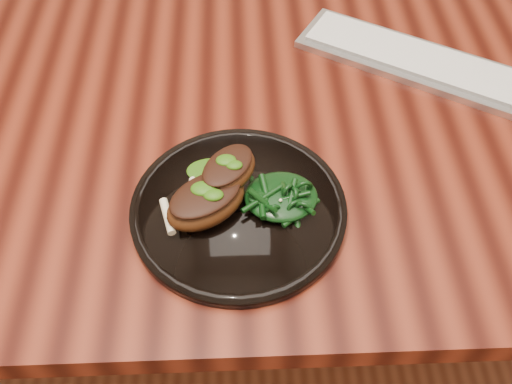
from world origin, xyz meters
TOP-DOWN VIEW (x-y plane):
  - desk at (0.00, 0.00)m, footprint 1.60×0.80m
  - plate at (-0.01, -0.19)m, footprint 0.30×0.30m
  - lamb_chop_front at (-0.05, -0.20)m, footprint 0.14×0.13m
  - lamb_chop_back at (-0.02, -0.16)m, footprint 0.11×0.11m
  - herb_smear at (-0.04, -0.12)m, footprint 0.07×0.05m
  - greens_heap at (0.05, -0.18)m, footprint 0.10×0.10m
  - keyboard at (0.30, 0.13)m, footprint 0.40×0.31m

SIDE VIEW (x-z plane):
  - desk at x=0.00m, z-range 0.29..1.04m
  - keyboard at x=0.30m, z-range 0.75..0.77m
  - plate at x=-0.01m, z-range 0.75..0.77m
  - herb_smear at x=-0.04m, z-range 0.77..0.77m
  - greens_heap at x=0.05m, z-range 0.77..0.80m
  - lamb_chop_front at x=-0.05m, z-range 0.77..0.82m
  - lamb_chop_back at x=-0.02m, z-range 0.79..0.83m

